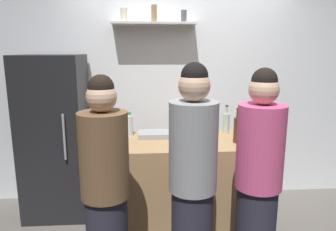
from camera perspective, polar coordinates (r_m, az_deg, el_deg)
The scene contains 12 objects.
back_wall_assembly at distance 3.75m, azimuth 2.29°, elevation 4.76°, with size 4.80×0.32×2.60m.
refrigerator at distance 3.56m, azimuth -19.65°, elevation -3.67°, with size 0.64×0.63×1.72m.
counter at distance 3.23m, azimuth 0.00°, elevation -12.27°, with size 1.45×0.73×0.90m, color #9E7A51.
baking_pan at distance 3.20m, azimuth -2.31°, elevation -3.41°, with size 0.34×0.24×0.05m, color gray.
utensil_holder at distance 2.79m, azimuth -12.21°, elevation -5.16°, with size 0.09×0.09×0.22m.
wine_bottle_amber_glass at distance 3.05m, azimuth 12.37°, elevation -2.43°, with size 0.07×0.07×0.33m.
wine_bottle_green_glass at distance 3.26m, azimuth 7.86°, elevation -1.62°, with size 0.07×0.07×0.31m.
wine_bottle_pale_glass at distance 3.36m, azimuth 10.47°, elevation -1.26°, with size 0.07×0.07×0.30m.
water_bottle_plastic at distance 3.25m, azimuth -7.11°, elevation -1.71°, with size 0.09×0.09×0.25m.
person_pink_top at distance 2.46m, azimuth 15.94°, elevation -11.46°, with size 0.34×0.34×1.65m.
person_brown_jacket at distance 2.32m, azimuth -11.20°, elevation -13.26°, with size 0.34×0.34×1.61m.
person_grey_hoodie at distance 2.29m, azimuth 4.46°, elevation -12.13°, with size 0.34×0.34×1.69m.
Camera 1 is at (-0.41, -2.45, 1.77)m, focal length 33.78 mm.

